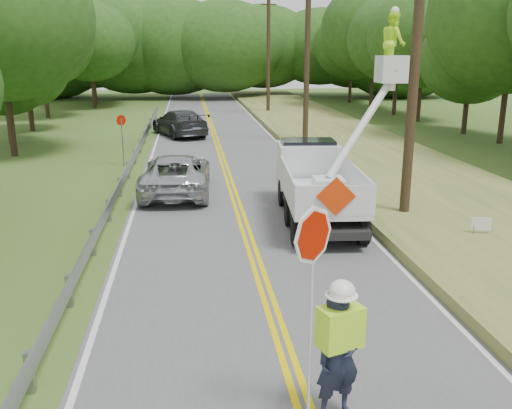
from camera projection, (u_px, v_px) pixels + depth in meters
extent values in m
cube|color=#525355|center=(231.00, 187.00, 21.49)|extent=(7.20, 96.00, 0.02)
cube|color=#EDC700|center=(229.00, 186.00, 21.47)|extent=(0.12, 96.00, 0.00)
cube|color=#EDC700|center=(234.00, 186.00, 21.50)|extent=(0.12, 96.00, 0.00)
cube|color=silver|center=(141.00, 189.00, 21.09)|extent=(0.12, 96.00, 0.00)
cube|color=silver|center=(318.00, 184.00, 21.89)|extent=(0.12, 96.00, 0.00)
cube|color=gray|center=(30.00, 372.00, 8.49)|extent=(0.12, 0.14, 0.70)
cube|color=gray|center=(69.00, 291.00, 11.36)|extent=(0.12, 0.14, 0.70)
cube|color=gray|center=(93.00, 242.00, 14.23)|extent=(0.12, 0.14, 0.70)
cube|color=gray|center=(109.00, 210.00, 17.10)|extent=(0.12, 0.14, 0.70)
cube|color=gray|center=(120.00, 187.00, 19.97)|extent=(0.12, 0.14, 0.70)
cube|color=gray|center=(128.00, 170.00, 22.84)|extent=(0.12, 0.14, 0.70)
cube|color=gray|center=(135.00, 157.00, 25.71)|extent=(0.12, 0.14, 0.70)
cube|color=gray|center=(140.00, 146.00, 28.57)|extent=(0.12, 0.14, 0.70)
cube|color=gray|center=(144.00, 137.00, 31.44)|extent=(0.12, 0.14, 0.70)
cube|color=gray|center=(148.00, 130.00, 34.31)|extent=(0.12, 0.14, 0.70)
cube|color=gray|center=(151.00, 124.00, 37.18)|extent=(0.12, 0.14, 0.70)
cube|color=gray|center=(153.00, 118.00, 40.05)|extent=(0.12, 0.14, 0.70)
cube|color=gray|center=(155.00, 114.00, 42.92)|extent=(0.12, 0.14, 0.70)
cube|color=gray|center=(128.00, 169.00, 21.82)|extent=(0.05, 48.00, 0.34)
cylinder|color=black|center=(416.00, 54.00, 15.95)|extent=(0.30, 0.30, 10.00)
cylinder|color=black|center=(307.00, 52.00, 30.29)|extent=(0.30, 0.30, 10.00)
cylinder|color=black|center=(268.00, 52.00, 44.64)|extent=(0.30, 0.30, 10.00)
cube|color=black|center=(269.00, 4.00, 43.67)|extent=(1.20, 0.10, 0.10)
cube|color=#55662A|center=(407.00, 178.00, 22.27)|extent=(7.00, 96.00, 0.30)
cylinder|color=#332319|center=(10.00, 117.00, 27.28)|extent=(0.32, 0.32, 3.84)
cylinder|color=#332319|center=(10.00, 123.00, 31.19)|extent=(0.32, 0.32, 2.28)
ellipsoid|color=#214514|center=(4.00, 73.00, 30.44)|extent=(5.31, 5.31, 4.67)
cylinder|color=#332319|center=(31.00, 114.00, 36.10)|extent=(0.32, 0.32, 2.26)
ellipsoid|color=#214514|center=(26.00, 70.00, 35.36)|extent=(5.26, 5.26, 4.63)
cylinder|color=#332319|center=(46.00, 96.00, 42.90)|extent=(0.32, 0.32, 3.38)
ellipsoid|color=#214514|center=(40.00, 41.00, 41.79)|extent=(7.88, 7.88, 6.93)
cylinder|color=#332319|center=(93.00, 89.00, 50.15)|extent=(0.32, 0.32, 3.41)
ellipsoid|color=#214514|center=(90.00, 41.00, 49.03)|extent=(7.96, 7.96, 7.00)
cylinder|color=#332319|center=(95.00, 85.00, 52.62)|extent=(0.32, 0.32, 3.94)
ellipsoid|color=#214514|center=(90.00, 32.00, 51.33)|extent=(9.18, 9.18, 8.08)
cylinder|color=#332319|center=(503.00, 108.00, 30.98)|extent=(0.32, 0.32, 3.96)
cylinder|color=#332319|center=(465.00, 113.00, 34.75)|extent=(0.32, 0.32, 2.67)
ellipsoid|color=#214514|center=(471.00, 59.00, 33.88)|extent=(6.24, 6.24, 5.49)
cylinder|color=#332319|center=(419.00, 98.00, 40.74)|extent=(0.32, 0.32, 3.48)
ellipsoid|color=#214514|center=(424.00, 37.00, 39.59)|extent=(8.13, 8.13, 7.15)
cylinder|color=#332319|center=(395.00, 93.00, 44.78)|extent=(0.32, 0.32, 3.50)
ellipsoid|color=#214514|center=(399.00, 38.00, 43.63)|extent=(8.16, 8.16, 7.18)
cylinder|color=#332319|center=(372.00, 87.00, 49.07)|extent=(0.32, 0.32, 4.00)
ellipsoid|color=#214514|center=(375.00, 29.00, 47.75)|extent=(9.34, 9.34, 8.22)
cylinder|color=#332319|center=(350.00, 86.00, 55.52)|extent=(0.32, 0.32, 3.27)
ellipsoid|color=#214514|center=(352.00, 45.00, 54.44)|extent=(7.62, 7.62, 6.71)
ellipsoid|color=#214514|center=(43.00, 46.00, 60.06)|extent=(15.41, 11.55, 11.55)
ellipsoid|color=#214514|center=(88.00, 46.00, 60.00)|extent=(11.95, 8.96, 8.96)
ellipsoid|color=#214514|center=(133.00, 46.00, 59.72)|extent=(13.39, 10.04, 10.04)
ellipsoid|color=#214514|center=(173.00, 46.00, 59.97)|extent=(13.82, 10.37, 10.37)
ellipsoid|color=#214514|center=(224.00, 46.00, 58.93)|extent=(12.83, 9.62, 9.62)
ellipsoid|color=#214514|center=(263.00, 47.00, 62.71)|extent=(12.34, 9.26, 9.26)
ellipsoid|color=#214514|center=(320.00, 47.00, 62.68)|extent=(11.34, 8.51, 8.51)
ellipsoid|color=#214514|center=(356.00, 47.00, 62.28)|extent=(12.24, 9.18, 9.18)
ellipsoid|color=#214514|center=(403.00, 47.00, 60.90)|extent=(15.39, 11.54, 11.54)
imported|color=#191E33|center=(339.00, 356.00, 7.73)|extent=(0.83, 0.68, 1.96)
cube|color=#ADE621|center=(340.00, 327.00, 7.61)|extent=(0.69, 0.54, 0.59)
ellipsoid|color=white|center=(342.00, 291.00, 7.46)|extent=(0.37, 0.37, 0.29)
cylinder|color=#B7B7B7|center=(310.00, 336.00, 7.48)|extent=(0.04, 0.04, 2.74)
cylinder|color=#AA0F00|center=(313.00, 235.00, 7.09)|extent=(0.61, 0.54, 0.78)
cylinder|color=black|center=(297.00, 230.00, 14.90)|extent=(0.33, 0.88, 0.86)
cylinder|color=black|center=(363.00, 229.00, 14.98)|extent=(0.33, 0.88, 0.86)
cylinder|color=black|center=(290.00, 211.00, 16.63)|extent=(0.33, 0.88, 0.86)
cylinder|color=black|center=(349.00, 210.00, 16.70)|extent=(0.33, 0.88, 0.86)
cylinder|color=black|center=(283.00, 193.00, 18.79)|extent=(0.33, 0.88, 0.86)
cylinder|color=black|center=(335.00, 192.00, 18.87)|extent=(0.33, 0.88, 0.86)
cube|color=black|center=(318.00, 206.00, 16.91)|extent=(2.32, 5.88, 0.22)
cube|color=white|center=(322.00, 197.00, 16.18)|extent=(2.37, 4.28, 0.20)
cube|color=white|center=(288.00, 183.00, 16.02)|extent=(0.37, 4.13, 0.81)
cube|color=white|center=(357.00, 182.00, 16.11)|extent=(0.37, 4.13, 0.81)
cube|color=white|center=(335.00, 201.00, 14.09)|extent=(2.06, 0.21, 0.81)
cube|color=white|center=(308.00, 167.00, 19.05)|extent=(2.15, 1.86, 1.62)
cube|color=black|center=(308.00, 149.00, 19.07)|extent=(1.88, 1.30, 0.67)
cube|color=white|center=(328.00, 191.00, 15.11)|extent=(0.87, 0.87, 0.72)
cube|color=white|center=(391.00, 69.00, 15.98)|extent=(0.76, 0.76, 0.76)
imported|color=#ADE621|center=(393.00, 42.00, 15.77)|extent=(0.62, 0.80, 1.65)
cube|color=red|center=(336.00, 196.00, 13.99)|extent=(1.02, 0.12, 1.02)
imported|color=#B1B3B8|center=(176.00, 174.00, 20.29)|extent=(2.63, 5.29, 1.44)
imported|color=#36383D|center=(180.00, 123.00, 34.11)|extent=(3.93, 5.83, 1.57)
cylinder|color=gray|center=(123.00, 142.00, 25.03)|extent=(0.06, 0.06, 2.19)
cylinder|color=#AA0F00|center=(121.00, 120.00, 24.76)|extent=(0.39, 0.35, 0.50)
cube|color=white|center=(481.00, 224.00, 15.04)|extent=(0.50, 0.19, 0.36)
cylinder|color=gray|center=(473.00, 235.00, 15.09)|extent=(0.02, 0.02, 0.51)
cylinder|color=gray|center=(487.00, 234.00, 15.14)|extent=(0.02, 0.02, 0.51)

